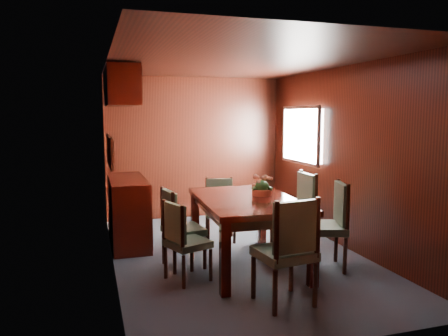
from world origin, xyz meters
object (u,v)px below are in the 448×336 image
object	(u,v)px
chair_left_near	(182,237)
chair_head	(289,246)
dining_table	(247,207)
chair_right_near	(331,220)
sideboard	(128,210)
flower_centerpiece	(262,185)

from	to	relation	value
chair_left_near	chair_head	distance (m)	1.20
dining_table	chair_right_near	xyz separation A→B (m)	(0.89, -0.36, -0.13)
sideboard	dining_table	distance (m)	1.86
sideboard	chair_right_near	size ratio (longest dim) A/B	1.38
chair_left_near	flower_centerpiece	bearing A→B (deg)	88.58
sideboard	flower_centerpiece	distance (m)	2.00
sideboard	dining_table	bearing A→B (deg)	-47.31
chair_left_near	chair_head	size ratio (longest dim) A/B	0.84
chair_left_near	chair_head	xyz separation A→B (m)	(0.81, -0.89, 0.09)
sideboard	chair_right_near	bearing A→B (deg)	-38.72
chair_left_near	chair_right_near	xyz separation A→B (m)	(1.72, -0.09, 0.08)
chair_head	sideboard	bearing A→B (deg)	109.19
sideboard	chair_left_near	size ratio (longest dim) A/B	1.61
flower_centerpiece	sideboard	bearing A→B (deg)	139.71
dining_table	chair_right_near	bearing A→B (deg)	-19.41
chair_head	flower_centerpiece	xyz separation A→B (m)	(0.24, 1.26, 0.35)
flower_centerpiece	chair_head	bearing A→B (deg)	-100.80
chair_right_near	flower_centerpiece	distance (m)	0.89
sideboard	chair_head	world-z (taller)	chair_head
chair_head	flower_centerpiece	world-z (taller)	flower_centerpiece
sideboard	dining_table	xyz separation A→B (m)	(1.25, -1.36, 0.24)
chair_right_near	chair_head	size ratio (longest dim) A/B	0.98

